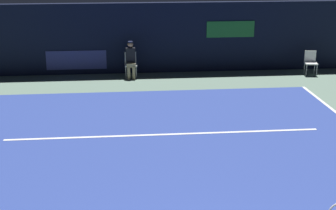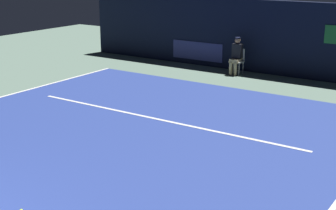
% 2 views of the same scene
% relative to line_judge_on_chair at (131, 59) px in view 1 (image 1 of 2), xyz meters
% --- Properties ---
extents(ground_plane, '(30.73, 30.73, 0.00)m').
position_rel_line_judge_on_chair_xyz_m(ground_plane, '(0.69, -8.01, -0.69)').
color(ground_plane, slate).
extents(court_surface, '(10.29, 12.30, 0.01)m').
position_rel_line_judge_on_chair_xyz_m(court_surface, '(0.69, -8.01, -0.68)').
color(court_surface, navy).
rests_on(court_surface, ground).
extents(line_service, '(8.03, 0.10, 0.01)m').
position_rel_line_judge_on_chair_xyz_m(line_service, '(0.69, -5.86, -0.67)').
color(line_service, white).
rests_on(line_service, court_surface).
extents(back_wall, '(15.31, 0.33, 2.60)m').
position_rel_line_judge_on_chair_xyz_m(back_wall, '(0.69, 0.79, 0.61)').
color(back_wall, black).
rests_on(back_wall, ground).
extents(line_judge_on_chair, '(0.45, 0.54, 1.32)m').
position_rel_line_judge_on_chair_xyz_m(line_judge_on_chair, '(0.00, 0.00, 0.00)').
color(line_judge_on_chair, white).
rests_on(line_judge_on_chair, ground).
extents(courtside_chair_near, '(0.49, 0.46, 0.88)m').
position_rel_line_judge_on_chair_xyz_m(courtside_chair_near, '(6.63, -0.19, -0.18)').
color(courtside_chair_near, white).
rests_on(courtside_chair_near, ground).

